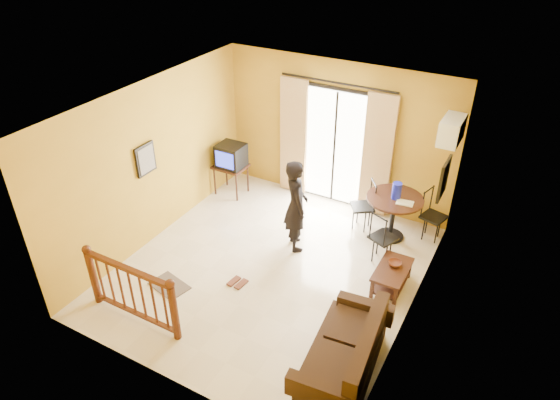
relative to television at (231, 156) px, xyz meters
The scene contains 19 objects.
ground 2.68m from the television, 42.59° to the right, with size 5.00×5.00×0.00m, color beige.
room_shell 2.68m from the television, 42.59° to the right, with size 5.00×5.00×5.00m.
balcony_door 2.03m from the television, 20.88° to the left, with size 2.25×0.14×2.46m.
tv_table 0.31m from the television, behind, with size 0.63×0.52×0.62m.
television is the anchor object (origin of this frame).
picture_left 2.07m from the television, 100.23° to the right, with size 0.05×0.42×0.52m.
dining_table 3.30m from the television, ahead, with size 0.98×0.98×0.81m.
water_jug 3.31m from the television, ahead, with size 0.16×0.16×0.30m, color #151CC8.
serving_tray 3.49m from the television, ahead, with size 0.28×0.18×0.02m, color white.
dining_chairs 3.45m from the television, ahead, with size 1.73×1.52×0.95m.
air_conditioner 4.17m from the television, ahead, with size 0.31×0.60×0.40m.
botanical_print 4.18m from the television, ahead, with size 0.05×0.50×0.60m.
coffee_table 3.96m from the television, 17.91° to the right, with size 0.46×0.82×0.37m.
bowl 3.91m from the television, 16.59° to the right, with size 0.21×0.21×0.06m, color #52271C.
sofa 4.82m from the television, 39.05° to the right, with size 0.92×1.74×0.80m.
standing_person 2.16m from the television, 26.61° to the right, with size 0.60×0.39×1.65m, color black.
stair_balustrade 3.70m from the television, 78.75° to the right, with size 1.63×0.13×1.04m.
doormat 3.06m from the television, 76.44° to the right, with size 0.60×0.40×0.02m, color #574D46.
sandals 2.91m from the television, 55.22° to the right, with size 0.27×0.26×0.03m.
Camera 1 is at (3.19, -5.48, 5.27)m, focal length 32.00 mm.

